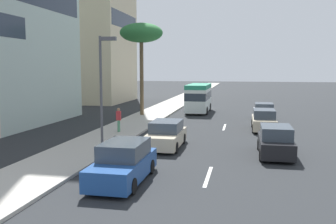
{
  "coord_description": "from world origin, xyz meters",
  "views": [
    {
      "loc": [
        -4.82,
        -1.45,
        4.77
      ],
      "look_at": [
        16.74,
        2.92,
        2.18
      ],
      "focal_mm": 39.95,
      "sensor_mm": 36.0,
      "label": 1
    }
  ],
  "objects_px": {
    "minibus_lead": "(199,97)",
    "pedestrian_near_lamp": "(119,119)",
    "car_third": "(264,112)",
    "car_fourth": "(166,135)",
    "car_fifth": "(264,120)",
    "palm_tree": "(141,34)",
    "street_lamp": "(103,81)",
    "car_sixth": "(275,142)",
    "car_second": "(123,163)"
  },
  "relations": [
    {
      "from": "minibus_lead",
      "to": "pedestrian_near_lamp",
      "type": "bearing_deg",
      "value": -16.08
    },
    {
      "from": "car_second",
      "to": "street_lamp",
      "type": "distance_m",
      "value": 6.2
    },
    {
      "from": "car_third",
      "to": "palm_tree",
      "type": "xyz_separation_m",
      "value": [
        -0.13,
        11.77,
        7.32
      ]
    },
    {
      "from": "car_fourth",
      "to": "car_fifth",
      "type": "xyz_separation_m",
      "value": [
        7.58,
        -6.12,
        0.02
      ]
    },
    {
      "from": "car_fourth",
      "to": "palm_tree",
      "type": "xyz_separation_m",
      "value": [
        13.93,
        5.34,
        7.29
      ]
    },
    {
      "from": "car_third",
      "to": "car_fourth",
      "type": "height_order",
      "value": "car_fourth"
    },
    {
      "from": "car_fifth",
      "to": "street_lamp",
      "type": "xyz_separation_m",
      "value": [
        -10.09,
        9.1,
        3.32
      ]
    },
    {
      "from": "pedestrian_near_lamp",
      "to": "car_third",
      "type": "bearing_deg",
      "value": -136.88
    },
    {
      "from": "car_third",
      "to": "street_lamp",
      "type": "height_order",
      "value": "street_lamp"
    },
    {
      "from": "minibus_lead",
      "to": "car_fifth",
      "type": "relative_size",
      "value": 1.48
    },
    {
      "from": "car_third",
      "to": "street_lamp",
      "type": "bearing_deg",
      "value": 150.4
    },
    {
      "from": "street_lamp",
      "to": "car_fourth",
      "type": "bearing_deg",
      "value": -49.86
    },
    {
      "from": "car_third",
      "to": "street_lamp",
      "type": "xyz_separation_m",
      "value": [
        -16.56,
        9.41,
        3.37
      ]
    },
    {
      "from": "car_third",
      "to": "car_fifth",
      "type": "distance_m",
      "value": 6.48
    },
    {
      "from": "car_third",
      "to": "palm_tree",
      "type": "height_order",
      "value": "palm_tree"
    },
    {
      "from": "car_fifth",
      "to": "car_fourth",
      "type": "bearing_deg",
      "value": 141.08
    },
    {
      "from": "car_second",
      "to": "pedestrian_near_lamp",
      "type": "bearing_deg",
      "value": -160.12
    },
    {
      "from": "car_second",
      "to": "car_sixth",
      "type": "relative_size",
      "value": 1.06
    },
    {
      "from": "car_second",
      "to": "car_fifth",
      "type": "height_order",
      "value": "car_second"
    },
    {
      "from": "car_fifth",
      "to": "car_sixth",
      "type": "relative_size",
      "value": 1.01
    },
    {
      "from": "car_fourth",
      "to": "car_fifth",
      "type": "relative_size",
      "value": 1.01
    },
    {
      "from": "car_fifth",
      "to": "pedestrian_near_lamp",
      "type": "relative_size",
      "value": 2.52
    },
    {
      "from": "car_sixth",
      "to": "car_fifth",
      "type": "bearing_deg",
      "value": 1.27
    },
    {
      "from": "car_third",
      "to": "car_sixth",
      "type": "relative_size",
      "value": 0.93
    },
    {
      "from": "car_fifth",
      "to": "car_third",
      "type": "bearing_deg",
      "value": -2.77
    },
    {
      "from": "minibus_lead",
      "to": "street_lamp",
      "type": "height_order",
      "value": "street_lamp"
    },
    {
      "from": "car_sixth",
      "to": "car_fourth",
      "type": "bearing_deg",
      "value": 81.52
    },
    {
      "from": "car_sixth",
      "to": "palm_tree",
      "type": "distance_m",
      "value": 20.24
    },
    {
      "from": "street_lamp",
      "to": "car_sixth",
      "type": "bearing_deg",
      "value": -80.41
    },
    {
      "from": "minibus_lead",
      "to": "car_sixth",
      "type": "xyz_separation_m",
      "value": [
        -19.18,
        -6.5,
        -0.88
      ]
    },
    {
      "from": "car_sixth",
      "to": "street_lamp",
      "type": "xyz_separation_m",
      "value": [
        -1.57,
        9.29,
        3.31
      ]
    },
    {
      "from": "minibus_lead",
      "to": "palm_tree",
      "type": "height_order",
      "value": "palm_tree"
    },
    {
      "from": "car_fifth",
      "to": "car_sixth",
      "type": "height_order",
      "value": "car_sixth"
    },
    {
      "from": "pedestrian_near_lamp",
      "to": "car_fourth",
      "type": "bearing_deg",
      "value": 137.72
    },
    {
      "from": "pedestrian_near_lamp",
      "to": "minibus_lead",
      "type": "bearing_deg",
      "value": -106.31
    },
    {
      "from": "palm_tree",
      "to": "car_second",
      "type": "bearing_deg",
      "value": -166.66
    },
    {
      "from": "minibus_lead",
      "to": "car_fifth",
      "type": "height_order",
      "value": "minibus_lead"
    },
    {
      "from": "palm_tree",
      "to": "street_lamp",
      "type": "height_order",
      "value": "palm_tree"
    },
    {
      "from": "car_fourth",
      "to": "palm_tree",
      "type": "height_order",
      "value": "palm_tree"
    },
    {
      "from": "minibus_lead",
      "to": "street_lamp",
      "type": "xyz_separation_m",
      "value": [
        -20.75,
        2.79,
        2.43
      ]
    },
    {
      "from": "car_second",
      "to": "car_third",
      "type": "relative_size",
      "value": 1.14
    },
    {
      "from": "car_sixth",
      "to": "pedestrian_near_lamp",
      "type": "bearing_deg",
      "value": 65.53
    },
    {
      "from": "car_second",
      "to": "car_fourth",
      "type": "bearing_deg",
      "value": 177.07
    },
    {
      "from": "minibus_lead",
      "to": "street_lamp",
      "type": "bearing_deg",
      "value": -7.65
    },
    {
      "from": "car_fifth",
      "to": "pedestrian_near_lamp",
      "type": "xyz_separation_m",
      "value": [
        -3.68,
        10.44,
        0.35
      ]
    },
    {
      "from": "car_fifth",
      "to": "pedestrian_near_lamp",
      "type": "bearing_deg",
      "value": 109.42
    },
    {
      "from": "car_fifth",
      "to": "car_sixth",
      "type": "distance_m",
      "value": 8.52
    },
    {
      "from": "pedestrian_near_lamp",
      "to": "car_fifth",
      "type": "bearing_deg",
      "value": -160.81
    },
    {
      "from": "minibus_lead",
      "to": "car_second",
      "type": "xyz_separation_m",
      "value": [
        -25.3,
        0.17,
        -0.87
      ]
    },
    {
      "from": "street_lamp",
      "to": "minibus_lead",
      "type": "bearing_deg",
      "value": -7.65
    }
  ]
}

